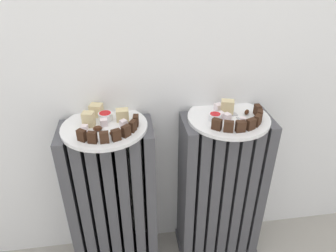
{
  "coord_description": "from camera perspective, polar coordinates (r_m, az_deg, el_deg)",
  "views": [
    {
      "loc": [
        -0.13,
        -0.62,
        1.15
      ],
      "look_at": [
        0.0,
        0.28,
        0.63
      ],
      "focal_mm": 33.23,
      "sensor_mm": 36.0,
      "label": 1
    }
  ],
  "objects": [
    {
      "name": "radiator_right",
      "position": [
        1.27,
        9.57,
        -11.63
      ],
      "size": [
        0.33,
        0.17,
        0.64
      ],
      "color": "#47474C",
      "rests_on": "ground_plane"
    },
    {
      "name": "medjool_date_right_1",
      "position": [
        1.11,
        14.25,
        2.49
      ],
      "size": [
        0.03,
        0.03,
        0.02
      ],
      "primitive_type": "ellipsoid",
      "rotation": [
        0.0,
        0.0,
        0.99
      ],
      "color": "#3D1E0F",
      "rests_on": "plate_right"
    },
    {
      "name": "marble_cake_slice_left_2",
      "position": [
        1.03,
        -14.37,
        1.21
      ],
      "size": [
        0.04,
        0.04,
        0.05
      ],
      "primitive_type": "cube",
      "rotation": [
        0.0,
        0.0,
        -0.25
      ],
      "color": "beige",
      "rests_on": "plate_left"
    },
    {
      "name": "medjool_date_right_2",
      "position": [
        1.03,
        12.73,
        0.62
      ],
      "size": [
        0.02,
        0.03,
        0.02
      ],
      "primitive_type": "ellipsoid",
      "rotation": [
        0.0,
        0.0,
        1.67
      ],
      "color": "#3D1E0F",
      "rests_on": "plate_right"
    },
    {
      "name": "dark_cake_slice_right_1",
      "position": [
        0.99,
        11.06,
        -0.08
      ],
      "size": [
        0.03,
        0.03,
        0.04
      ],
      "primitive_type": "cube",
      "rotation": [
        0.0,
        0.0,
        -0.33
      ],
      "color": "#382114",
      "rests_on": "plate_right"
    },
    {
      "name": "dark_cake_slice_right_5",
      "position": [
        1.08,
        16.45,
        1.9
      ],
      "size": [
        0.03,
        0.03,
        0.04
      ],
      "primitive_type": "cube",
      "rotation": [
        0.0,
        0.0,
        1.18
      ],
      "color": "#382114",
      "rests_on": "plate_right"
    },
    {
      "name": "medjool_date_left_0",
      "position": [
        1.08,
        -14.68,
        1.55
      ],
      "size": [
        0.03,
        0.02,
        0.01
      ],
      "primitive_type": "ellipsoid",
      "rotation": [
        0.0,
        0.0,
        3.09
      ],
      "color": "#3D1E0F",
      "rests_on": "plate_left"
    },
    {
      "name": "fork",
      "position": [
        1.07,
        12.78,
        1.36
      ],
      "size": [
        0.03,
        0.1,
        0.0
      ],
      "color": "#B7B7BC",
      "rests_on": "plate_right"
    },
    {
      "name": "turkish_delight_right_0",
      "position": [
        1.07,
        9.61,
        2.02
      ],
      "size": [
        0.03,
        0.03,
        0.02
      ],
      "primitive_type": "cube",
      "rotation": [
        0.0,
        0.0,
        0.37
      ],
      "color": "white",
      "rests_on": "plate_right"
    },
    {
      "name": "medjool_date_left_1",
      "position": [
        0.97,
        -11.69,
        -1.37
      ],
      "size": [
        0.03,
        0.02,
        0.02
      ],
      "primitive_type": "ellipsoid",
      "rotation": [
        0.0,
        0.0,
        0.08
      ],
      "color": "#3D1E0F",
      "rests_on": "plate_left"
    },
    {
      "name": "marble_cake_slice_right_0",
      "position": [
        1.09,
        10.82,
        3.44
      ],
      "size": [
        0.05,
        0.04,
        0.05
      ],
      "primitive_type": "cube",
      "rotation": [
        0.0,
        0.0,
        -0.31
      ],
      "color": "beige",
      "rests_on": "plate_right"
    },
    {
      "name": "turkish_delight_right_2",
      "position": [
        1.05,
        13.58,
        1.08
      ],
      "size": [
        0.02,
        0.02,
        0.02
      ],
      "primitive_type": "cube",
      "rotation": [
        0.0,
        0.0,
        1.25
      ],
      "color": "white",
      "rests_on": "plate_right"
    },
    {
      "name": "medjool_date_left_3",
      "position": [
        0.97,
        -10.07,
        -1.36
      ],
      "size": [
        0.03,
        0.03,
        0.02
      ],
      "primitive_type": "ellipsoid",
      "rotation": [
        0.0,
        0.0,
        2.49
      ],
      "color": "#3D1E0F",
      "rests_on": "plate_left"
    },
    {
      "name": "medjool_date_right_0",
      "position": [
        1.13,
        10.02,
        3.59
      ],
      "size": [
        0.03,
        0.02,
        0.02
      ],
      "primitive_type": "ellipsoid",
      "rotation": [
        0.0,
        0.0,
        0.24
      ],
      "color": "#3D1E0F",
      "rests_on": "plate_right"
    },
    {
      "name": "dark_cake_slice_left_5",
      "position": [
        0.98,
        -6.47,
        0.0
      ],
      "size": [
        0.03,
        0.03,
        0.04
      ],
      "primitive_type": "cube",
      "rotation": [
        0.0,
        0.0,
        1.08
      ],
      "color": "#382114",
      "rests_on": "plate_left"
    },
    {
      "name": "dark_cake_slice_right_3",
      "position": [
        1.01,
        14.94,
        0.32
      ],
      "size": [
        0.03,
        0.03,
        0.04
      ],
      "primitive_type": "cube",
      "rotation": [
        0.0,
        0.0,
        0.43
      ],
      "color": "#382114",
      "rests_on": "plate_right"
    },
    {
      "name": "dark_cake_slice_right_6",
      "position": [
        1.11,
        16.09,
        2.82
      ],
      "size": [
        0.02,
        0.03,
        0.04
      ],
      "primitive_type": "cube",
      "rotation": [
        0.0,
        0.0,
        1.56
      ],
      "color": "#382114",
      "rests_on": "plate_right"
    },
    {
      "name": "jam_bowl_left",
      "position": [
        1.06,
        -11.42,
        1.81
      ],
      "size": [
        0.05,
        0.05,
        0.03
      ],
      "color": "white",
      "rests_on": "plate_left"
    },
    {
      "name": "dark_cake_slice_right_2",
      "position": [
        0.99,
        13.18,
        -0.08
      ],
      "size": [
        0.03,
        0.02,
        0.04
      ],
      "primitive_type": "cube",
      "rotation": [
        0.0,
        0.0,
        0.05
      ],
      "color": "#382114",
      "rests_on": "plate_right"
    },
    {
      "name": "marble_cake_slice_left_1",
      "position": [
        1.04,
        -8.36,
        2.04
      ],
      "size": [
        0.04,
        0.03,
        0.04
      ],
      "primitive_type": "cube",
      "rotation": [
        0.0,
        0.0,
        0.02
      ],
      "color": "beige",
      "rests_on": "plate_left"
    },
    {
      "name": "dark_cake_slice_left_4",
      "position": [
        0.95,
        -7.7,
        -0.93
      ],
      "size": [
        0.03,
        0.03,
        0.04
      ],
      "primitive_type": "cube",
      "rotation": [
        0.0,
        0.0,
        0.74
      ],
      "color": "#382114",
      "rests_on": "plate_left"
    },
    {
      "name": "medjool_date_left_2",
      "position": [
        1.0,
        -12.78,
        -0.43
      ],
      "size": [
        0.03,
        0.02,
        0.02
      ],
      "primitive_type": "ellipsoid",
      "rotation": [
        0.0,
        0.0,
        0.05
      ],
      "color": "#3D1E0F",
      "rests_on": "plate_left"
    },
    {
      "name": "turkish_delight_left_1",
      "position": [
        1.01,
        -8.18,
        0.56
      ],
      "size": [
        0.03,
        0.03,
        0.02
      ],
      "primitive_type": "cube",
      "rotation": [
        0.0,
        0.0,
        0.6
      ],
      "color": "white",
      "rests_on": "plate_left"
    },
    {
      "name": "marble_cake_slice_left_0",
      "position": [
        1.09,
        -13.01,
        2.86
      ],
      "size": [
        0.05,
        0.05,
        0.04
      ],
      "primitive_type": "cube",
      "rotation": [
        0.0,
        0.0,
        -0.29
      ],
      "color": "beige",
      "rests_on": "plate_left"
    },
    {
      "name": "turkish_delight_left_0",
      "position": [
        1.03,
        -11.67,
        0.68
      ],
      "size": [
        0.02,
        0.02,
        0.02
      ],
      "primitive_type": "cube",
      "rotation": [
        0.0,
        0.0,
        0.09
      ],
      "color": "white",
      "rests_on": "plate_left"
    },
    {
      "name": "dark_cake_slice_left_1",
      "position": [
        0.94,
        -13.72,
        -2.05
      ],
      "size": [
        0.03,
        0.02,
        0.04
      ],
      "primitive_type": "cube",
      "rotation": [
        0.0,
        0.0,
        -0.29
      ],
      "color": "#382114",
      "rests_on": "plate_left"
    },
    {
      "name": "turkish_delight_left_2",
      "position": [
        1.01,
        -15.06,
        -0.36
      ],
      "size": [
        0.02,
        0.02,
        0.02
      ],
      "primitive_type": "cube",
      "rotation": [
        0.0,
        0.0,
        1.41
      ],
      "color": "white",
      "rests_on": "plate_left"
    },
    {
      "name": "jam_bowl_right",
      "position": [
        1.04,
        8.62,
        1.69
      ],
      "size": [
        0.04,
        0.04,
        0.02
      ],
      "color": "white",
      "rests_on": "plate_right"
    },
    {
      "name": "dark_cake_slice_left_3",
      "position": [
        0.94,
        -9.49,
        -1.65
      ],
      "size": [
        0.03,
        0.03,
        0.04
      ],
      "primitive_type": "cube",
      "rotation": [
        0.0,
        0.0,
        0.39
      ],
      "color": "#382114",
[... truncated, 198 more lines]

